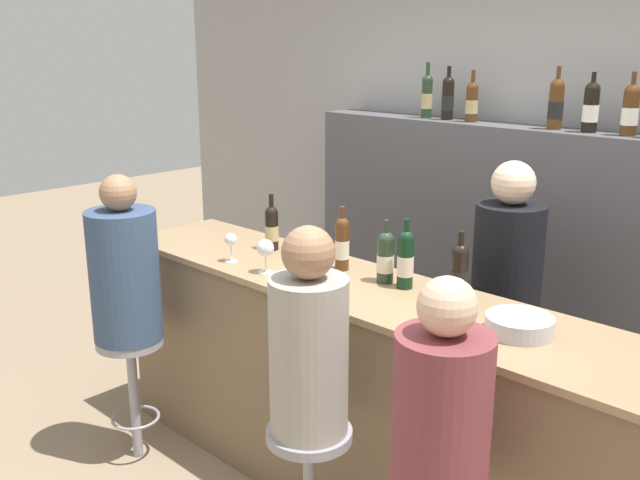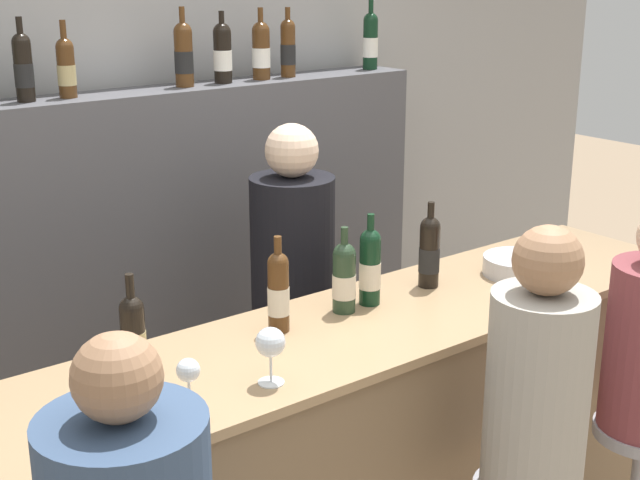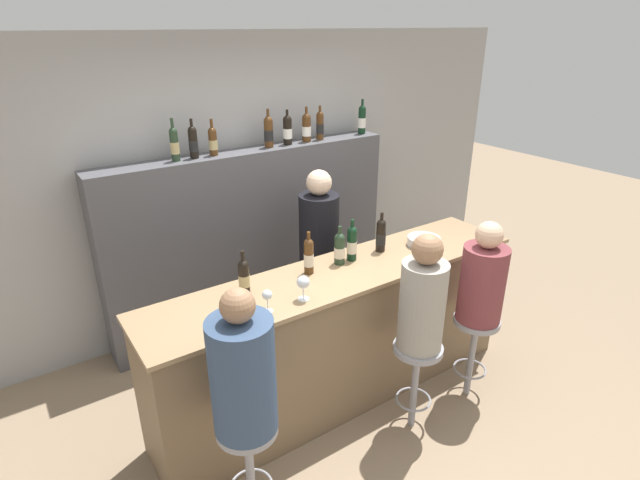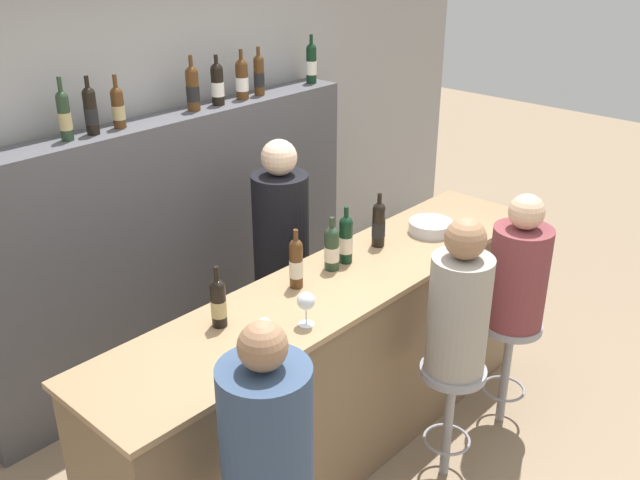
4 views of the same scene
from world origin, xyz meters
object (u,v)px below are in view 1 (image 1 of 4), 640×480
Objects in this scene: wine_bottle_backbar_0 at (427,96)px; wine_bottle_backbar_5 at (630,110)px; wine_bottle_counter_4 at (459,273)px; metal_bowl at (519,325)px; wine_bottle_counter_3 at (405,259)px; wine_bottle_counter_2 at (385,257)px; wine_bottle_backbar_2 at (472,101)px; guest_seated_middle at (309,344)px; guest_seated_left at (124,270)px; bar_stool_left at (132,366)px; wine_bottle_counter_1 at (342,243)px; wine_glass_1 at (265,249)px; wine_glass_0 at (231,241)px; guest_seated_right at (442,407)px; wine_bottle_backbar_3 at (556,104)px; bartender at (503,328)px; bar_stool_middle at (309,465)px; wine_bottle_backbar_1 at (448,98)px; wine_bottle_counter_0 at (272,227)px.

wine_bottle_backbar_0 reaches higher than wine_bottle_backbar_5.
wine_bottle_counter_4 is 1.21× the size of metal_bowl.
wine_bottle_counter_2 is at bearing 180.00° from wine_bottle_counter_3.
guest_seated_middle is at bearing -74.02° from wine_bottle_backbar_2.
guest_seated_left reaches higher than wine_bottle_counter_4.
wine_bottle_counter_4 is at bearing 24.08° from bar_stool_left.
guest_seated_left is (-0.41, -1.90, -0.76)m from wine_bottle_backbar_0.
guest_seated_left is at bearing -102.11° from wine_bottle_backbar_0.
wine_bottle_backbar_5 is 0.47× the size of bar_stool_left.
wine_bottle_counter_1 reaches higher than wine_glass_1.
bar_stool_left is at bearing -155.92° from wine_bottle_counter_4.
bar_stool_left is at bearing -133.29° from wine_glass_0.
wine_bottle_backbar_0 is 1.06× the size of wine_bottle_backbar_5.
guest_seated_right reaches higher than metal_bowl.
wine_bottle_backbar_3 is at bearing 113.31° from metal_bowl.
bar_stool_left is at bearing -130.62° from wine_bottle_backbar_5.
wine_bottle_backbar_5 is 2.08m from guest_seated_middle.
wine_bottle_backbar_0 is 2.09m from guest_seated_left.
bartender reaches higher than bar_stool_left.
guest_seated_middle reaches higher than bar_stool_left.
wine_bottle_counter_4 reaches higher than wine_bottle_counter_2.
wine_bottle_counter_4 reaches higher than bar_stool_middle.
wine_bottle_backbar_1 is at bearing 102.62° from wine_bottle_counter_1.
wine_bottle_counter_2 is 0.92× the size of wine_bottle_backbar_1.
wine_bottle_backbar_2 is at bearing 95.14° from wine_bottle_counter_1.
wine_bottle_counter_1 reaches higher than bar_stool_left.
wine_bottle_backbar_0 reaches higher than wine_bottle_counter_1.
wine_glass_1 is at bearing -154.78° from wine_bottle_counter_3.
wine_bottle_counter_4 is at bearing 0.00° from wine_bottle_counter_0.
wine_bottle_counter_4 is at bearing 0.00° from wine_bottle_counter_3.
wine_bottle_backbar_3 is 0.39m from wine_bottle_backbar_5.
wine_bottle_counter_0 is 1.66m from guest_seated_right.
wine_bottle_counter_1 is at bearing 0.00° from wine_bottle_counter_0.
wine_bottle_backbar_3 reaches higher than bartender.
wine_bottle_backbar_3 is at bearing 88.49° from wine_bottle_counter_3.
wine_bottle_backbar_5 is at bearing 50.09° from wine_glass_0.
wine_bottle_backbar_3 reaches higher than wine_glass_1.
guest_seated_left is 1.03× the size of guest_seated_middle.
wine_glass_0 is 1.18m from bar_stool_middle.
wine_bottle_counter_1 is 1.04× the size of wine_bottle_backbar_2.
wine_bottle_backbar_0 reaches higher than wine_bottle_counter_4.
bartender is (0.63, -0.60, -1.05)m from wine_bottle_backbar_2.
wine_glass_1 is (-1.02, -1.52, -0.60)m from wine_bottle_backbar_5.
wine_glass_1 is at bearing -94.29° from wine_bottle_backbar_2.
guest_seated_right is at bearing -52.58° from wine_bottle_backbar_0.
wine_bottle_backbar_3 is at bearing 56.88° from guest_seated_left.
wine_glass_0 is at bearing -137.38° from bartender.
wine_bottle_counter_1 is 0.92× the size of wine_bottle_backbar_0.
metal_bowl is at bearing -18.48° from wine_bottle_counter_4.
metal_bowl is at bearing 44.74° from bar_stool_middle.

